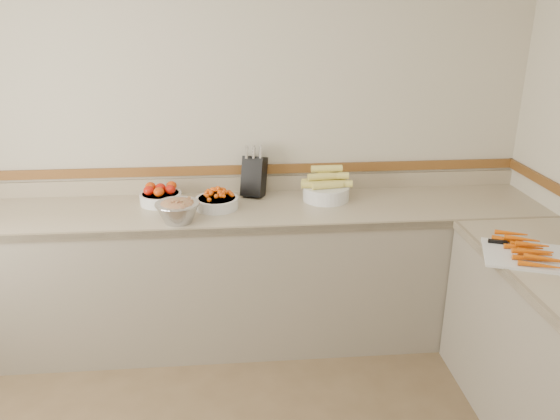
{
  "coord_description": "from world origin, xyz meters",
  "views": [
    {
      "loc": [
        0.1,
        -1.45,
        2.06
      ],
      "look_at": [
        0.35,
        1.35,
        1.0
      ],
      "focal_mm": 35.0,
      "sensor_mm": 36.0,
      "label": 1
    }
  ],
  "objects": [
    {
      "name": "tomato_bowl",
      "position": [
        -0.35,
        1.79,
        0.95
      ],
      "size": [
        0.26,
        0.26,
        0.13
      ],
      "color": "silver",
      "rests_on": "counter_back"
    },
    {
      "name": "knife_block",
      "position": [
        0.23,
        1.9,
        1.04
      ],
      "size": [
        0.19,
        0.21,
        0.34
      ],
      "color": "black",
      "rests_on": "counter_back"
    },
    {
      "name": "counter_back",
      "position": [
        0.0,
        1.68,
        0.45
      ],
      "size": [
        4.0,
        0.65,
        1.08
      ],
      "color": "tan",
      "rests_on": "ground_plane"
    },
    {
      "name": "back_wall",
      "position": [
        0.0,
        2.0,
        1.3
      ],
      "size": [
        4.0,
        0.0,
        4.0
      ],
      "primitive_type": "plane",
      "rotation": [
        1.57,
        0.0,
        0.0
      ],
      "color": "beige",
      "rests_on": "ground_plane"
    },
    {
      "name": "cutting_board",
      "position": [
        1.53,
        0.87,
        0.92
      ],
      "size": [
        0.52,
        0.47,
        0.06
      ],
      "color": "silver",
      "rests_on": "counter_right"
    },
    {
      "name": "corn_bowl",
      "position": [
        0.68,
        1.78,
        0.97
      ],
      "size": [
        0.33,
        0.3,
        0.22
      ],
      "color": "silver",
      "rests_on": "counter_back"
    },
    {
      "name": "rhubarb_bowl",
      "position": [
        -0.22,
        1.47,
        0.97
      ],
      "size": [
        0.25,
        0.25,
        0.14
      ],
      "color": "#B2B2BA",
      "rests_on": "counter_back"
    },
    {
      "name": "cherry_tomato_bowl",
      "position": [
        -0.0,
        1.68,
        0.95
      ],
      "size": [
        0.26,
        0.26,
        0.13
      ],
      "color": "silver",
      "rests_on": "counter_back"
    }
  ]
}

